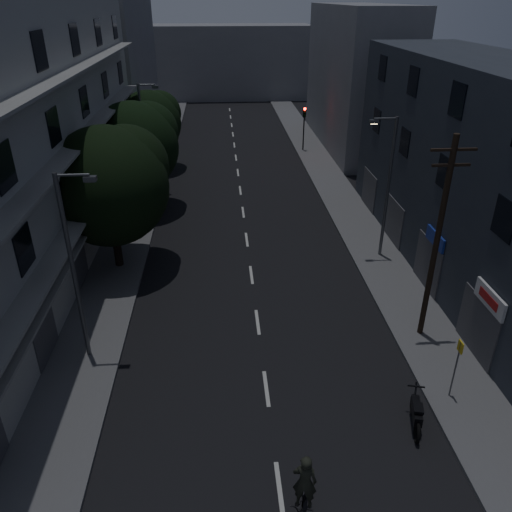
{
  "coord_description": "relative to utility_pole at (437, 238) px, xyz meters",
  "views": [
    {
      "loc": [
        -1.5,
        -8.34,
        13.67
      ],
      "look_at": [
        0.0,
        12.0,
        3.0
      ],
      "focal_mm": 35.0,
      "sensor_mm": 36.0,
      "label": 1
    }
  ],
  "objects": [
    {
      "name": "ground",
      "position": [
        -7.26,
        15.53,
        -4.87
      ],
      "size": [
        160.0,
        160.0,
        0.0
      ],
      "primitive_type": "plane",
      "color": "black",
      "rests_on": "ground"
    },
    {
      "name": "sidewalk_left",
      "position": [
        -14.76,
        15.53,
        -4.79
      ],
      "size": [
        3.0,
        90.0,
        0.15
      ],
      "primitive_type": "cube",
      "color": "#565659",
      "rests_on": "ground"
    },
    {
      "name": "sidewalk_right",
      "position": [
        0.24,
        15.53,
        -4.79
      ],
      "size": [
        3.0,
        90.0,
        0.15
      ],
      "primitive_type": "cube",
      "color": "#565659",
      "rests_on": "ground"
    },
    {
      "name": "lane_markings",
      "position": [
        -7.26,
        21.78,
        -4.86
      ],
      "size": [
        0.15,
        60.5,
        0.01
      ],
      "color": "beige",
      "rests_on": "ground"
    },
    {
      "name": "building_left",
      "position": [
        -19.24,
        8.53,
        2.13
      ],
      "size": [
        7.0,
        36.0,
        14.0
      ],
      "color": "#A3A39E",
      "rests_on": "ground"
    },
    {
      "name": "building_right",
      "position": [
        4.73,
        4.53,
        0.63
      ],
      "size": [
        6.19,
        28.0,
        11.0
      ],
      "color": "#292E37",
      "rests_on": "ground"
    },
    {
      "name": "building_far_left",
      "position": [
        -19.26,
        38.53,
        3.13
      ],
      "size": [
        6.0,
        20.0,
        16.0
      ],
      "primitive_type": "cube",
      "color": "slate",
      "rests_on": "ground"
    },
    {
      "name": "building_far_right",
      "position": [
        4.74,
        32.53,
        1.63
      ],
      "size": [
        6.0,
        20.0,
        13.0
      ],
      "primitive_type": "cube",
      "color": "slate",
      "rests_on": "ground"
    },
    {
      "name": "building_far_end",
      "position": [
        -7.26,
        60.53,
        0.13
      ],
      "size": [
        24.0,
        8.0,
        10.0
      ],
      "primitive_type": "cube",
      "color": "slate",
      "rests_on": "ground"
    },
    {
      "name": "tree_near",
      "position": [
        -14.58,
        7.57,
        0.18
      ],
      "size": [
        6.34,
        6.34,
        7.82
      ],
      "color": "black",
      "rests_on": "sidewalk_left"
    },
    {
      "name": "tree_mid",
      "position": [
        -14.51,
        16.21,
        -0.07
      ],
      "size": [
        6.05,
        6.05,
        7.44
      ],
      "color": "black",
      "rests_on": "sidewalk_left"
    },
    {
      "name": "tree_far",
      "position": [
        -14.59,
        25.55,
        -0.57
      ],
      "size": [
        5.35,
        5.35,
        6.62
      ],
      "color": "black",
      "rests_on": "sidewalk_left"
    },
    {
      "name": "traffic_signal_far_right",
      "position": [
        -0.57,
        30.23,
        -1.77
      ],
      "size": [
        0.28,
        0.37,
        4.1
      ],
      "color": "black",
      "rests_on": "sidewalk_right"
    },
    {
      "name": "traffic_signal_far_left",
      "position": [
        -13.98,
        31.31,
        -1.77
      ],
      "size": [
        0.28,
        0.37,
        4.1
      ],
      "color": "black",
      "rests_on": "sidewalk_left"
    },
    {
      "name": "street_lamp_left_near",
      "position": [
        -14.49,
        -0.45,
        -0.27
      ],
      "size": [
        1.51,
        0.25,
        8.0
      ],
      "color": "#53555A",
      "rests_on": "sidewalk_left"
    },
    {
      "name": "street_lamp_right",
      "position": [
        0.32,
        7.7,
        -0.27
      ],
      "size": [
        1.51,
        0.25,
        8.0
      ],
      "color": "#53555A",
      "rests_on": "sidewalk_right"
    },
    {
      "name": "street_lamp_left_far",
      "position": [
        -14.31,
        19.76,
        -0.27
      ],
      "size": [
        1.51,
        0.25,
        8.0
      ],
      "color": "#505457",
      "rests_on": "sidewalk_left"
    },
    {
      "name": "utility_pole",
      "position": [
        0.0,
        0.0,
        0.0
      ],
      "size": [
        1.8,
        0.24,
        9.0
      ],
      "color": "black",
      "rests_on": "sidewalk_right"
    },
    {
      "name": "bus_stop_sign",
      "position": [
        -0.35,
        -4.0,
        -2.98
      ],
      "size": [
        0.06,
        0.35,
        2.52
      ],
      "color": "#595B60",
      "rests_on": "sidewalk_right"
    },
    {
      "name": "motorcycle",
      "position": [
        -2.15,
        -5.22,
        -4.33
      ],
      "size": [
        0.79,
        2.08,
        1.36
      ],
      "rotation": [
        0.0,
        0.0,
        -0.25
      ],
      "color": "black",
      "rests_on": "ground"
    },
    {
      "name": "cyclist",
      "position": [
        -6.68,
        -8.39,
        -4.05
      ],
      "size": [
        1.19,
        2.03,
        2.43
      ],
      "rotation": [
        0.0,
        0.0,
        -0.29
      ],
      "color": "black",
      "rests_on": "ground"
    }
  ]
}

